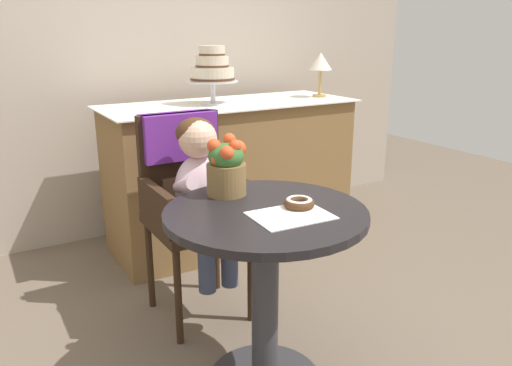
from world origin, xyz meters
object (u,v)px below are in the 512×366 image
Objects in this scene: cafe_table at (265,264)px; table_lamp at (321,63)px; wicker_chair at (188,182)px; seated_child at (201,183)px; tiered_cake_stand at (212,70)px; donut_front at (299,203)px; flower_vase at (226,166)px.

table_lamp reaches higher than cafe_table.
wicker_chair is 1.31× the size of seated_child.
cafe_table is 2.13× the size of tiered_cake_stand.
seated_child is 0.60m from donut_front.
seated_child is 0.35m from flower_vase.
table_lamp is at bearing 50.21° from donut_front.
table_lamp is (1.19, 1.25, 0.61)m from cafe_table.
wicker_chair reaches higher than flower_vase.
seated_child is 2.55× the size of table_lamp.
table_lamp reaches higher than flower_vase.
donut_front is at bearing -79.07° from seated_child.
seated_child is 6.64× the size of donut_front.
tiered_cake_stand reaches higher than cafe_table.
cafe_table is at bearing -133.59° from table_lamp.
tiered_cake_stand is 1.18× the size of table_lamp.
donut_front is at bearing -23.31° from cafe_table.
donut_front is (0.11, -0.74, 0.10)m from wicker_chair.
cafe_table is at bearing -108.53° from tiered_cake_stand.
donut_front is 0.48× the size of flower_vase.
wicker_chair is 0.88m from tiered_cake_stand.
wicker_chair is 0.75m from donut_front.
wicker_chair reaches higher than donut_front.
tiered_cake_stand is 0.76m from table_lamp.
flower_vase is 0.68× the size of tiered_cake_stand.
tiered_cake_stand reaches higher than donut_front.
tiered_cake_stand is at bearing 59.26° from wicker_chair.
cafe_table is at bearing 156.69° from donut_front.
seated_child is 0.98m from tiered_cake_stand.
tiered_cake_stand reaches higher than seated_child.
table_lamp is (1.08, 1.30, 0.38)m from donut_front.
wicker_chair is 4.14× the size of flower_vase.
flower_vase reaches higher than donut_front.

